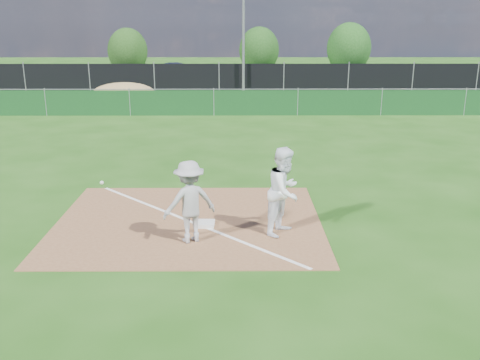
# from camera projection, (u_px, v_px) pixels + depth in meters

# --- Properties ---
(ground) EXTENTS (90.00, 90.00, 0.00)m
(ground) POSITION_uv_depth(u_px,v_px,m) (209.00, 138.00, 20.82)
(ground) COLOR #1C4A0F
(ground) RESTS_ON ground
(infield_dirt) EXTENTS (6.00, 5.00, 0.02)m
(infield_dirt) POSITION_uv_depth(u_px,v_px,m) (189.00, 221.00, 12.20)
(infield_dirt) COLOR brown
(infield_dirt) RESTS_ON ground
(foul_line) EXTENTS (5.01, 5.01, 0.01)m
(foul_line) POSITION_uv_depth(u_px,v_px,m) (189.00, 221.00, 12.20)
(foul_line) COLOR white
(foul_line) RESTS_ON infield_dirt
(green_fence) EXTENTS (44.00, 0.05, 1.20)m
(green_fence) POSITION_uv_depth(u_px,v_px,m) (214.00, 103.00, 25.43)
(green_fence) COLOR #103A16
(green_fence) RESTS_ON ground
(dirt_mound) EXTENTS (3.38, 2.60, 1.17)m
(dirt_mound) POSITION_uv_depth(u_px,v_px,m) (124.00, 93.00, 28.76)
(dirt_mound) COLOR #987D49
(dirt_mound) RESTS_ON ground
(black_fence) EXTENTS (46.00, 0.04, 1.80)m
(black_fence) POSITION_uv_depth(u_px,v_px,m) (219.00, 79.00, 33.00)
(black_fence) COLOR black
(black_fence) RESTS_ON ground
(parking_lot) EXTENTS (46.00, 9.00, 0.01)m
(parking_lot) POSITION_uv_depth(u_px,v_px,m) (221.00, 84.00, 38.05)
(parking_lot) COLOR black
(parking_lot) RESTS_ON ground
(light_pole) EXTENTS (0.16, 0.16, 8.00)m
(light_pole) POSITION_uv_depth(u_px,v_px,m) (244.00, 26.00, 31.82)
(light_pole) COLOR slate
(light_pole) RESTS_ON ground
(first_base) EXTENTS (0.41, 0.41, 0.08)m
(first_base) POSITION_uv_depth(u_px,v_px,m) (206.00, 224.00, 11.93)
(first_base) COLOR silver
(first_base) RESTS_ON infield_dirt
(play_at_first) EXTENTS (2.46, 1.03, 1.71)m
(play_at_first) POSITION_uv_depth(u_px,v_px,m) (190.00, 202.00, 10.89)
(play_at_first) COLOR #AFAFB2
(play_at_first) RESTS_ON infield_dirt
(runner) EXTENTS (1.10, 1.17, 1.90)m
(runner) POSITION_uv_depth(u_px,v_px,m) (285.00, 191.00, 11.32)
(runner) COLOR white
(runner) RESTS_ON ground
(car_left) EXTENTS (4.34, 2.68, 1.38)m
(car_left) POSITION_uv_depth(u_px,v_px,m) (151.00, 74.00, 37.73)
(car_left) COLOR #A8ABB0
(car_left) RESTS_ON parking_lot
(car_mid) EXTENTS (4.94, 3.40, 1.54)m
(car_mid) POSITION_uv_depth(u_px,v_px,m) (183.00, 74.00, 36.56)
(car_mid) COLOR #101532
(car_mid) RESTS_ON parking_lot
(car_right) EXTENTS (4.60, 3.14, 1.24)m
(car_right) POSITION_uv_depth(u_px,v_px,m) (291.00, 75.00, 37.84)
(car_right) COLOR black
(car_right) RESTS_ON parking_lot
(tree_left) EXTENTS (3.18, 3.18, 3.77)m
(tree_left) POSITION_uv_depth(u_px,v_px,m) (128.00, 51.00, 42.98)
(tree_left) COLOR #382316
(tree_left) RESTS_ON ground
(tree_mid) EXTENTS (3.25, 3.25, 3.85)m
(tree_mid) POSITION_uv_depth(u_px,v_px,m) (259.00, 50.00, 43.54)
(tree_mid) COLOR #382316
(tree_mid) RESTS_ON ground
(tree_right) EXTENTS (3.53, 3.53, 4.19)m
(tree_right) POSITION_uv_depth(u_px,v_px,m) (349.00, 48.00, 43.16)
(tree_right) COLOR #382316
(tree_right) RESTS_ON ground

